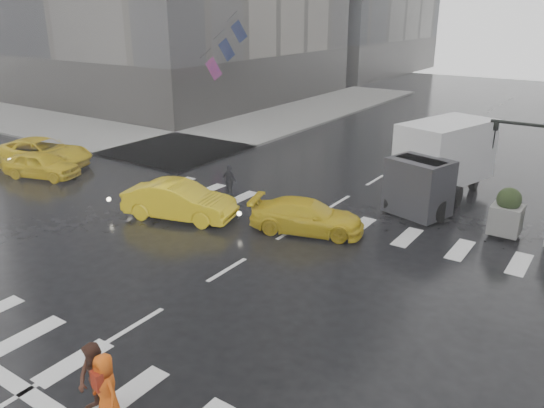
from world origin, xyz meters
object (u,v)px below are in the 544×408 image
Objects in this scene: pedestrian_orange at (106,389)px; taxi_mid at (179,201)px; taxi_front at (41,165)px; box_truck at (439,161)px; pedestrian_brown at (96,381)px.

pedestrian_orange reaches higher than taxi_mid.
pedestrian_orange is 19.23m from taxi_front.
pedestrian_brown is at bearing -78.45° from box_truck.
pedestrian_orange is 0.41× the size of taxi_front.
pedestrian_brown is 0.32m from pedestrian_orange.
pedestrian_brown reaches higher than taxi_mid.
taxi_front is at bearing 162.03° from pedestrian_orange.
pedestrian_brown is 0.27× the size of box_truck.
box_truck is at bearing 83.29° from pedestrian_brown.
box_truck reaches higher than taxi_mid.
pedestrian_orange is (0.31, -0.00, -0.05)m from pedestrian_brown.
box_truck reaches higher than taxi_front.
pedestrian_brown is 0.44× the size of taxi_front.
pedestrian_brown is at bearing -169.25° from pedestrian_orange.
pedestrian_brown is 17.68m from box_truck.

